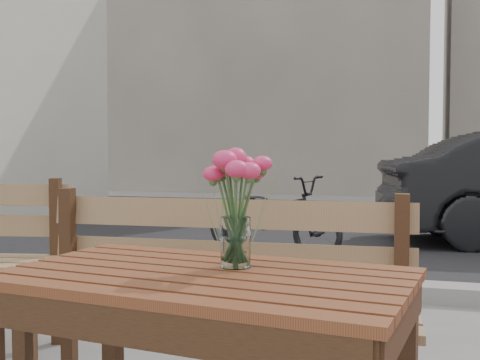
% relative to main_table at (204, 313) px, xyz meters
% --- Properties ---
extents(street, '(30.00, 8.12, 0.12)m').
position_rel_main_table_xyz_m(street, '(0.02, 4.87, -0.58)').
color(street, black).
rests_on(street, ground).
extents(backdrop_buildings, '(15.50, 4.00, 8.00)m').
position_rel_main_table_xyz_m(backdrop_buildings, '(0.19, 14.21, 3.00)').
color(backdrop_buildings, slate).
rests_on(backdrop_buildings, ground).
extents(main_table, '(1.26, 0.85, 0.73)m').
position_rel_main_table_xyz_m(main_table, '(0.00, 0.00, 0.00)').
color(main_table, brown).
rests_on(main_table, ground).
extents(main_bench, '(1.53, 0.51, 0.94)m').
position_rel_main_table_xyz_m(main_bench, '(-0.14, 0.56, -0.04)').
color(main_bench, '#95754D').
rests_on(main_bench, ground).
extents(main_vase, '(0.20, 0.20, 0.36)m').
position_rel_main_table_xyz_m(main_vase, '(0.07, 0.10, 0.35)').
color(main_vase, white).
rests_on(main_vase, main_table).
extents(bicycle, '(1.67, 1.04, 0.83)m').
position_rel_main_table_xyz_m(bicycle, '(-0.75, 4.28, -0.19)').
color(bicycle, black).
rests_on(bicycle, ground).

